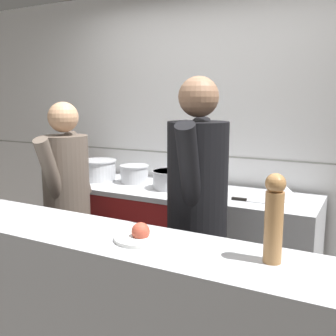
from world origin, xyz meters
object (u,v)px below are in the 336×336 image
at_px(chef_sous, 197,210).
at_px(chef_head_cook, 67,202).
at_px(oven_range, 133,233).
at_px(braising_pot, 170,179).
at_px(chefs_knife, 251,201).
at_px(plated_dish_appetiser, 141,236).
at_px(mixing_bowl_steel, 286,193).
at_px(sauce_pot, 134,173).
at_px(pepper_mill, 274,217).
at_px(stock_pot, 98,169).

bearing_deg(chef_sous, chef_head_cook, 166.98).
relative_size(oven_range, braising_pot, 3.66).
height_order(chefs_knife, chef_sous, chef_sous).
relative_size(braising_pot, plated_dish_appetiser, 1.22).
bearing_deg(mixing_bowl_steel, chef_sous, -114.83).
bearing_deg(oven_range, chefs_knife, -6.95).
xyz_separation_m(chef_head_cook, chef_sous, (1.04, -0.02, 0.08)).
xyz_separation_m(sauce_pot, mixing_bowl_steel, (1.31, 0.01, -0.03)).
bearing_deg(chefs_knife, chef_sous, -104.72).
bearing_deg(sauce_pot, plated_dish_appetiser, -56.23).
distance_m(mixing_bowl_steel, chef_sous, 0.87).
height_order(pepper_mill, chef_sous, chef_sous).
xyz_separation_m(sauce_pot, chef_sous, (0.94, -0.78, -0.01)).
distance_m(oven_range, plated_dish_appetiser, 1.71).
bearing_deg(braising_pot, sauce_pot, 171.36).
bearing_deg(braising_pot, chef_sous, -52.23).
xyz_separation_m(stock_pot, sauce_pot, (0.36, 0.06, -0.01)).
bearing_deg(mixing_bowl_steel, chefs_knife, -137.74).
bearing_deg(stock_pot, sauce_pot, 9.46).
height_order(plated_dish_appetiser, pepper_mill, pepper_mill).
xyz_separation_m(oven_range, plated_dish_appetiser, (0.91, -1.33, 0.55)).
distance_m(plated_dish_appetiser, chef_sous, 0.60).
xyz_separation_m(stock_pot, plated_dish_appetiser, (1.27, -1.32, 0.00)).
relative_size(mixing_bowl_steel, chef_sous, 0.12).
height_order(mixing_bowl_steel, chefs_knife, mixing_bowl_steel).
distance_m(pepper_mill, chef_sous, 0.83).
bearing_deg(plated_dish_appetiser, sauce_pot, 123.77).
height_order(mixing_bowl_steel, chef_head_cook, chef_head_cook).
distance_m(mixing_bowl_steel, chef_head_cook, 1.60).
height_order(braising_pot, pepper_mill, pepper_mill).
bearing_deg(braising_pot, chef_head_cook, -124.58).
bearing_deg(pepper_mill, chef_head_cook, 160.14).
bearing_deg(chef_sous, oven_range, 129.99).
bearing_deg(mixing_bowl_steel, oven_range, -177.62).
height_order(braising_pot, chef_sous, chef_sous).
distance_m(sauce_pot, chef_sous, 1.22).
xyz_separation_m(mixing_bowl_steel, chef_head_cook, (-1.40, -0.77, -0.06)).
bearing_deg(chefs_knife, sauce_pot, 170.79).
xyz_separation_m(braising_pot, chef_sous, (0.56, -0.72, -0.01)).
xyz_separation_m(chefs_knife, chef_sous, (-0.16, -0.60, 0.06)).
distance_m(stock_pot, plated_dish_appetiser, 1.83).
bearing_deg(sauce_pot, chef_sous, -39.44).
relative_size(plated_dish_appetiser, pepper_mill, 0.68).
height_order(braising_pot, plated_dish_appetiser, plated_dish_appetiser).
distance_m(chefs_knife, plated_dish_appetiser, 1.21).
height_order(stock_pot, chef_sous, chef_sous).
height_order(plated_dish_appetiser, chef_sous, chef_sous).
distance_m(oven_range, mixing_bowl_steel, 1.40).
xyz_separation_m(plated_dish_appetiser, chef_sous, (0.03, 0.60, -0.03)).
xyz_separation_m(braising_pot, chef_head_cook, (-0.48, -0.70, -0.09)).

